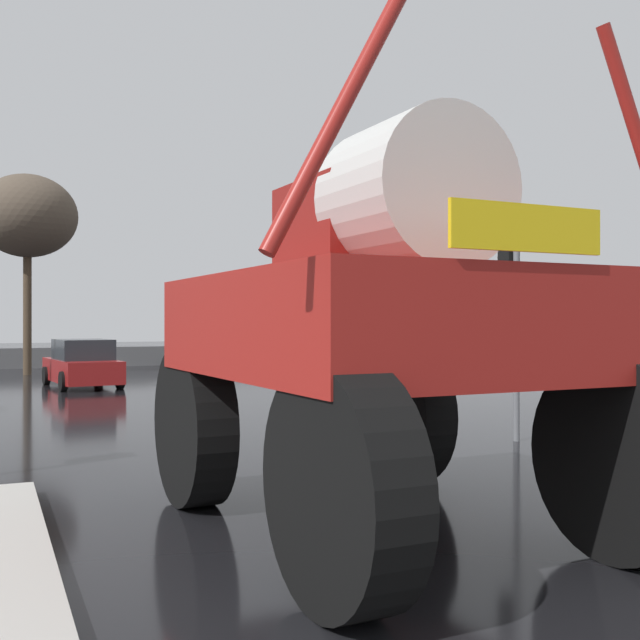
{
  "coord_description": "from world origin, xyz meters",
  "views": [
    {
      "loc": [
        -4.17,
        0.64,
        2.11
      ],
      "look_at": [
        -0.64,
        8.72,
        2.12
      ],
      "focal_mm": 42.9,
      "sensor_mm": 36.0,
      "label": 1
    }
  ],
  "objects_px": {
    "oversize_sprayer": "(382,331)",
    "bare_tree_far_center": "(27,217)",
    "sedan_ahead": "(82,365)",
    "bare_tree_right": "(400,205)",
    "traffic_signal_near_right": "(511,285)",
    "streetlight_far_right": "(362,251)"
  },
  "relations": [
    {
      "from": "traffic_signal_near_right",
      "to": "bare_tree_right",
      "type": "bearing_deg",
      "value": 68.65
    },
    {
      "from": "sedan_ahead",
      "to": "traffic_signal_near_right",
      "type": "height_order",
      "value": "traffic_signal_near_right"
    },
    {
      "from": "streetlight_far_right",
      "to": "bare_tree_right",
      "type": "bearing_deg",
      "value": -82.06
    },
    {
      "from": "sedan_ahead",
      "to": "bare_tree_far_center",
      "type": "bearing_deg",
      "value": 5.47
    },
    {
      "from": "bare_tree_far_center",
      "to": "sedan_ahead",
      "type": "bearing_deg",
      "value": -78.36
    },
    {
      "from": "streetlight_far_right",
      "to": "bare_tree_right",
      "type": "distance_m",
      "value": 2.78
    },
    {
      "from": "sedan_ahead",
      "to": "bare_tree_right",
      "type": "xyz_separation_m",
      "value": [
        10.71,
        -1.52,
        5.54
      ]
    },
    {
      "from": "sedan_ahead",
      "to": "oversize_sprayer",
      "type": "bearing_deg",
      "value": 176.45
    },
    {
      "from": "oversize_sprayer",
      "to": "bare_tree_right",
      "type": "bearing_deg",
      "value": -32.44
    },
    {
      "from": "traffic_signal_near_right",
      "to": "bare_tree_far_center",
      "type": "relative_size",
      "value": 0.48
    },
    {
      "from": "oversize_sprayer",
      "to": "traffic_signal_near_right",
      "type": "distance_m",
      "value": 6.5
    },
    {
      "from": "bare_tree_right",
      "to": "bare_tree_far_center",
      "type": "xyz_separation_m",
      "value": [
        -12.05,
        8.01,
        -0.09
      ]
    },
    {
      "from": "sedan_ahead",
      "to": "bare_tree_far_center",
      "type": "height_order",
      "value": "bare_tree_far_center"
    },
    {
      "from": "oversize_sprayer",
      "to": "sedan_ahead",
      "type": "xyz_separation_m",
      "value": [
        -0.85,
        18.53,
        -1.29
      ]
    },
    {
      "from": "sedan_ahead",
      "to": "bare_tree_right",
      "type": "distance_m",
      "value": 12.15
    },
    {
      "from": "sedan_ahead",
      "to": "streetlight_far_right",
      "type": "height_order",
      "value": "streetlight_far_right"
    },
    {
      "from": "oversize_sprayer",
      "to": "sedan_ahead",
      "type": "bearing_deg",
      "value": 0.28
    },
    {
      "from": "oversize_sprayer",
      "to": "traffic_signal_near_right",
      "type": "bearing_deg",
      "value": -51.23
    },
    {
      "from": "oversize_sprayer",
      "to": "sedan_ahead",
      "type": "distance_m",
      "value": 18.59
    },
    {
      "from": "sedan_ahead",
      "to": "bare_tree_right",
      "type": "height_order",
      "value": "bare_tree_right"
    },
    {
      "from": "traffic_signal_near_right",
      "to": "bare_tree_far_center",
      "type": "height_order",
      "value": "bare_tree_far_center"
    },
    {
      "from": "oversize_sprayer",
      "to": "bare_tree_far_center",
      "type": "relative_size",
      "value": 0.71
    }
  ]
}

